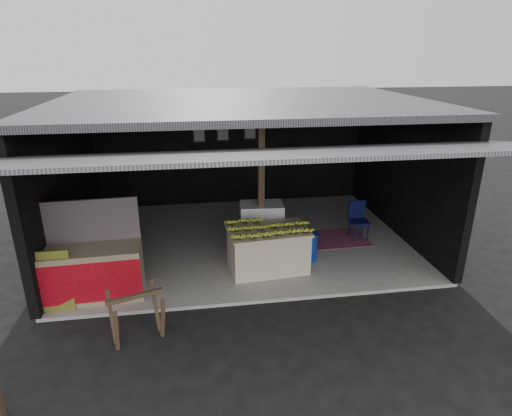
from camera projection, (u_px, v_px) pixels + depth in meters
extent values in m
plane|color=black|center=(261.00, 304.00, 7.04)|extent=(80.00, 80.00, 0.00)
cube|color=gray|center=(243.00, 239.00, 9.34)|extent=(7.00, 5.00, 0.06)
cube|color=black|center=(231.00, 148.00, 11.14)|extent=(7.00, 0.15, 2.90)
cube|color=black|center=(64.00, 182.00, 8.33)|extent=(0.15, 5.00, 2.90)
cube|color=black|center=(401.00, 167.00, 9.32)|extent=(0.15, 5.00, 2.90)
cube|color=#232326|center=(241.00, 102.00, 8.32)|extent=(7.20, 5.20, 0.12)
cube|color=#232326|center=(275.00, 154.00, 5.20)|extent=(7.40, 2.47, 0.48)
cube|color=#4B3825|center=(261.00, 183.00, 8.32)|extent=(0.12, 0.12, 2.85)
cube|color=beige|center=(268.00, 250.00, 7.90)|extent=(1.46, 0.95, 0.76)
cube|color=beige|center=(268.00, 231.00, 7.76)|extent=(1.52, 1.02, 0.04)
cube|color=white|center=(262.00, 226.00, 8.76)|extent=(0.90, 0.63, 0.96)
cube|color=navy|center=(264.00, 229.00, 8.46)|extent=(0.67, 0.06, 0.29)
cube|color=#B21414|center=(264.00, 244.00, 8.58)|extent=(0.43, 0.05, 0.10)
cube|color=#998466|center=(94.00, 272.00, 7.00)|extent=(1.59, 0.75, 0.87)
cube|color=red|center=(89.00, 283.00, 6.68)|extent=(1.55, 0.09, 0.68)
cube|color=white|center=(89.00, 284.00, 6.67)|extent=(0.53, 0.03, 0.17)
cube|color=#1B1E51|center=(91.00, 221.00, 7.00)|extent=(1.56, 0.12, 0.73)
cube|color=black|center=(49.00, 282.00, 6.60)|extent=(0.67, 0.14, 1.00)
cube|color=#4B3825|center=(117.00, 331.00, 5.71)|extent=(0.14, 0.29, 0.76)
cube|color=#4B3825|center=(163.00, 319.00, 5.98)|extent=(0.14, 0.29, 0.76)
cube|color=#4B3825|center=(111.00, 317.00, 6.02)|extent=(0.14, 0.29, 0.76)
cube|color=#4B3825|center=(156.00, 305.00, 6.29)|extent=(0.14, 0.29, 0.76)
cube|color=#4B3825|center=(135.00, 297.00, 5.88)|extent=(0.76, 0.31, 0.06)
cylinder|color=#0D2A98|center=(308.00, 247.00, 8.28)|extent=(0.37, 0.37, 0.54)
cylinder|color=#0A0E37|center=(354.00, 233.00, 9.08)|extent=(0.03, 0.03, 0.40)
cylinder|color=#0A0E37|center=(368.00, 232.00, 9.13)|extent=(0.03, 0.03, 0.40)
cylinder|color=#0A0E37|center=(349.00, 228.00, 9.36)|extent=(0.03, 0.03, 0.40)
cylinder|color=#0A0E37|center=(362.00, 227.00, 9.41)|extent=(0.03, 0.03, 0.40)
cube|color=#0A0E37|center=(359.00, 221.00, 9.17)|extent=(0.39, 0.39, 0.04)
cube|color=#0A0E37|center=(357.00, 210.00, 9.26)|extent=(0.38, 0.05, 0.41)
cube|color=maroon|center=(331.00, 239.00, 9.29)|extent=(1.52, 1.03, 0.01)
cube|color=black|center=(199.00, 134.00, 10.80)|extent=(0.32, 0.03, 0.42)
cube|color=#4C4C59|center=(199.00, 135.00, 10.78)|extent=(0.26, 0.02, 0.34)
cube|color=black|center=(223.00, 133.00, 10.88)|extent=(0.32, 0.03, 0.42)
cube|color=#4C4C59|center=(223.00, 133.00, 10.86)|extent=(0.26, 0.02, 0.34)
cube|color=black|center=(250.00, 131.00, 10.97)|extent=(0.32, 0.03, 0.42)
cube|color=#4C4C59|center=(250.00, 132.00, 10.95)|extent=(0.26, 0.02, 0.34)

